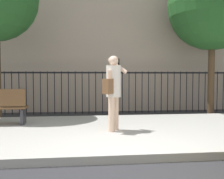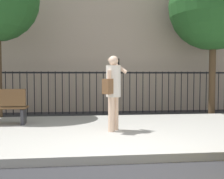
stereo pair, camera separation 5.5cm
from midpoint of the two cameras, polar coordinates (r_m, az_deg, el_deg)
The scene contains 5 objects.
ground_plane at distance 4.58m, azimuth 2.70°, elevation -15.50°, with size 60.00×60.00×0.00m, color #28282B.
sidewalk at distance 6.67m, azimuth -0.26°, elevation -8.91°, with size 28.00×4.40×0.15m, color #9E9B93.
iron_fence at distance 10.23m, azimuth -2.42°, elevation 0.60°, with size 12.03×0.04×1.60m.
pedestrian_on_phone at distance 6.27m, azimuth 0.44°, elevation 0.46°, with size 0.64×0.72×1.76m.
street_tree_far at distance 10.71m, azimuth 20.79°, elevation 16.20°, with size 3.17×3.17×5.53m.
Camera 2 is at (-0.65, -4.30, 1.46)m, focal length 43.33 mm.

